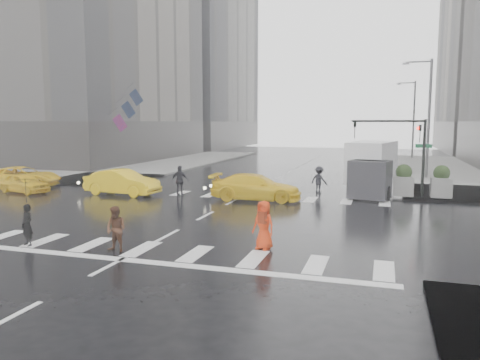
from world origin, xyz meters
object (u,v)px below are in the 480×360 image
(traffic_signal_pole, at_px, (405,142))
(pedestrian_orange, at_px, (264,225))
(taxi_front, at_px, (24,183))
(taxi_mid, at_px, (122,182))
(pedestrian_brown, at_px, (116,229))
(box_truck, at_px, (371,167))

(traffic_signal_pole, height_order, pedestrian_orange, traffic_signal_pole)
(taxi_front, bearing_deg, taxi_mid, -67.78)
(taxi_front, height_order, taxi_mid, taxi_mid)
(traffic_signal_pole, relative_size, pedestrian_brown, 2.92)
(traffic_signal_pole, relative_size, taxi_front, 1.26)
(pedestrian_orange, height_order, taxi_front, pedestrian_orange)
(pedestrian_brown, distance_m, pedestrian_orange, 5.00)
(taxi_front, bearing_deg, box_truck, -61.85)
(pedestrian_orange, bearing_deg, traffic_signal_pole, 89.14)
(taxi_front, xyz_separation_m, taxi_mid, (6.23, 1.09, 0.15))
(taxi_mid, height_order, box_truck, box_truck)
(pedestrian_orange, distance_m, taxi_front, 19.12)
(pedestrian_brown, relative_size, taxi_mid, 0.34)
(traffic_signal_pole, height_order, taxi_mid, traffic_signal_pole)
(pedestrian_orange, xyz_separation_m, taxi_mid, (-11.09, 9.20, -0.10))
(traffic_signal_pole, relative_size, taxi_mid, 0.98)
(pedestrian_brown, bearing_deg, taxi_front, 150.13)
(pedestrian_brown, bearing_deg, pedestrian_orange, 28.36)
(taxi_front, distance_m, taxi_mid, 6.32)
(pedestrian_brown, height_order, taxi_front, pedestrian_brown)
(pedestrian_brown, relative_size, box_truck, 0.26)
(pedestrian_brown, distance_m, box_truck, 17.52)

